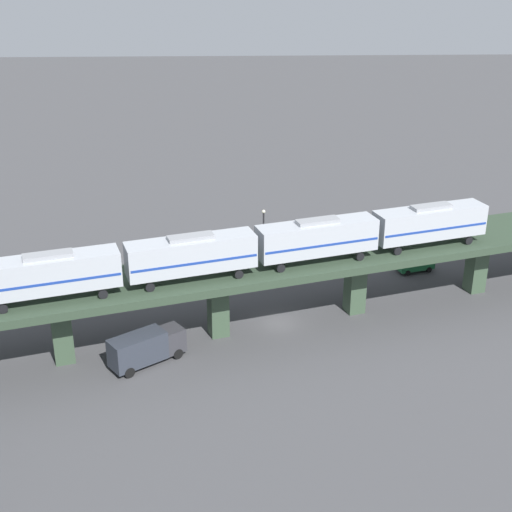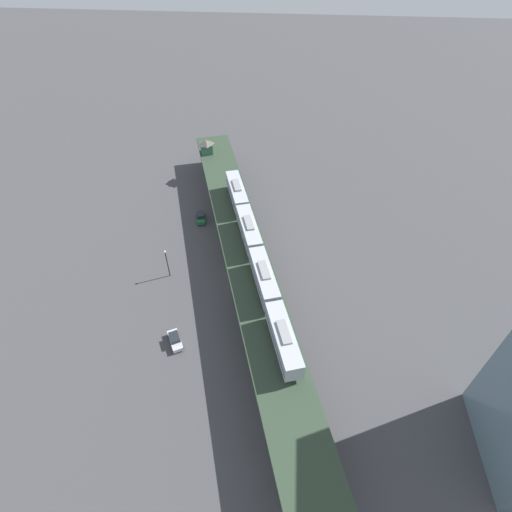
{
  "view_description": "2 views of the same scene",
  "coord_description": "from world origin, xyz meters",
  "px_view_note": "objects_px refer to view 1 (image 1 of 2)",
  "views": [
    {
      "loc": [
        -64.36,
        4.96,
        35.43
      ],
      "look_at": [
        -2.23,
        2.48,
        8.58
      ],
      "focal_mm": 50.0,
      "sensor_mm": 36.0,
      "label": 1
    },
    {
      "loc": [
        -6.45,
        54.08,
        59.5
      ],
      "look_at": [
        -2.23,
        2.48,
        8.58
      ],
      "focal_mm": 28.0,
      "sensor_mm": 36.0,
      "label": 2
    }
  ],
  "objects_px": {
    "subway_train": "(256,246)",
    "delivery_truck": "(146,347)",
    "street_lamp": "(264,232)",
    "street_car_silver": "(131,274)",
    "street_car_green": "(415,264)"
  },
  "relations": [
    {
      "from": "subway_train",
      "to": "street_lamp",
      "type": "xyz_separation_m",
      "value": [
        17.61,
        -1.61,
        -5.52
      ]
    },
    {
      "from": "subway_train",
      "to": "delivery_truck",
      "type": "height_order",
      "value": "subway_train"
    },
    {
      "from": "subway_train",
      "to": "street_lamp",
      "type": "distance_m",
      "value": 18.52
    },
    {
      "from": "subway_train",
      "to": "street_lamp",
      "type": "height_order",
      "value": "subway_train"
    },
    {
      "from": "street_lamp",
      "to": "delivery_truck",
      "type": "bearing_deg",
      "value": 152.11
    },
    {
      "from": "subway_train",
      "to": "street_car_silver",
      "type": "xyz_separation_m",
      "value": [
        12.89,
        13.96,
        -8.68
      ]
    },
    {
      "from": "street_car_green",
      "to": "street_lamp",
      "type": "height_order",
      "value": "street_lamp"
    },
    {
      "from": "subway_train",
      "to": "street_lamp",
      "type": "relative_size",
      "value": 6.98
    },
    {
      "from": "street_car_silver",
      "to": "delivery_truck",
      "type": "bearing_deg",
      "value": -168.51
    },
    {
      "from": "delivery_truck",
      "to": "street_lamp",
      "type": "bearing_deg",
      "value": -27.89
    },
    {
      "from": "subway_train",
      "to": "delivery_truck",
      "type": "bearing_deg",
      "value": 115.61
    },
    {
      "from": "delivery_truck",
      "to": "street_car_silver",
      "type": "bearing_deg",
      "value": 11.49
    },
    {
      "from": "subway_train",
      "to": "delivery_truck",
      "type": "xyz_separation_m",
      "value": [
        -4.95,
        10.33,
        -7.86
      ]
    },
    {
      "from": "subway_train",
      "to": "delivery_truck",
      "type": "distance_m",
      "value": 13.89
    },
    {
      "from": "street_car_silver",
      "to": "street_lamp",
      "type": "bearing_deg",
      "value": -73.14
    }
  ]
}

